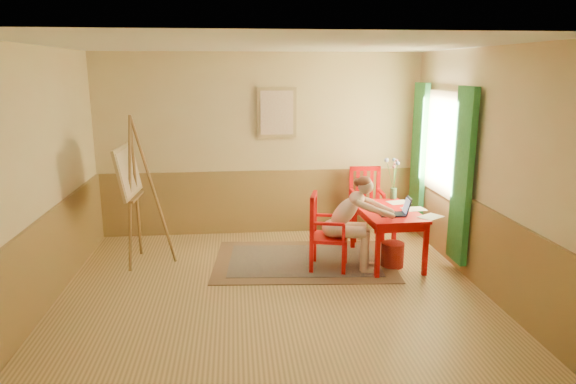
{
  "coord_description": "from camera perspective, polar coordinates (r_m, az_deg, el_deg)",
  "views": [
    {
      "loc": [
        -0.4,
        -5.71,
        2.55
      ],
      "look_at": [
        0.25,
        0.55,
        1.05
      ],
      "focal_mm": 32.3,
      "sensor_mm": 36.0,
      "label": 1
    }
  ],
  "objects": [
    {
      "name": "room",
      "position": [
        5.84,
        -1.89,
        2.04
      ],
      "size": [
        5.04,
        4.54,
        2.84
      ],
      "color": "tan",
      "rests_on": "ground"
    },
    {
      "name": "window",
      "position": [
        7.47,
        16.37,
        3.58
      ],
      "size": [
        0.12,
        2.01,
        2.2
      ],
      "color": "white",
      "rests_on": "room"
    },
    {
      "name": "wall_portrait",
      "position": [
        7.96,
        -1.24,
        8.73
      ],
      "size": [
        0.6,
        0.05,
        0.76
      ],
      "color": "tan",
      "rests_on": "room"
    },
    {
      "name": "chair_back",
      "position": [
        8.03,
        8.58,
        -1.22
      ],
      "size": [
        0.51,
        0.53,
        1.09
      ],
      "color": "red",
      "rests_on": "room"
    },
    {
      "name": "wainscot",
      "position": [
        6.83,
        -2.31,
        -4.06
      ],
      "size": [
        5.0,
        4.5,
        1.0
      ],
      "color": "olive",
      "rests_on": "room"
    },
    {
      "name": "rug",
      "position": [
        7.11,
        1.74,
        -7.55
      ],
      "size": [
        2.53,
        1.79,
        0.02
      ],
      "color": "#8C7251",
      "rests_on": "room"
    },
    {
      "name": "figure",
      "position": [
        6.65,
        6.96,
        -2.95
      ],
      "size": [
        0.96,
        0.53,
        1.25
      ],
      "color": "beige",
      "rests_on": "room"
    },
    {
      "name": "easel",
      "position": [
        7.05,
        -16.89,
        1.59
      ],
      "size": [
        0.68,
        0.88,
        1.99
      ],
      "color": "olive",
      "rests_on": "room"
    },
    {
      "name": "wastebasket",
      "position": [
        7.02,
        11.42,
        -6.76
      ],
      "size": [
        0.39,
        0.39,
        0.32
      ],
      "primitive_type": "cylinder",
      "rotation": [
        0.0,
        0.0,
        0.35
      ],
      "color": "#B12D28",
      "rests_on": "room"
    },
    {
      "name": "chair_left",
      "position": [
        6.71,
        4.11,
        -4.42
      ],
      "size": [
        0.56,
        0.54,
        1.0
      ],
      "color": "red",
      "rests_on": "room"
    },
    {
      "name": "vase",
      "position": [
        7.58,
        11.52,
        1.3
      ],
      "size": [
        0.22,
        0.32,
        0.6
      ],
      "color": "#3F724C",
      "rests_on": "table"
    },
    {
      "name": "papers",
      "position": [
        7.17,
        12.32,
        -1.67
      ],
      "size": [
        1.04,
        1.15,
        0.0
      ],
      "color": "white",
      "rests_on": "table"
    },
    {
      "name": "laptop",
      "position": [
        6.79,
        11.9,
        -2.1
      ],
      "size": [
        0.4,
        0.26,
        0.23
      ],
      "color": "#1E2338",
      "rests_on": "table"
    },
    {
      "name": "table",
      "position": [
        7.04,
        10.91,
        -2.66
      ],
      "size": [
        0.78,
        1.24,
        0.72
      ],
      "color": "red",
      "rests_on": "room"
    }
  ]
}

